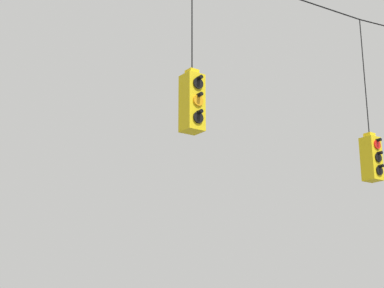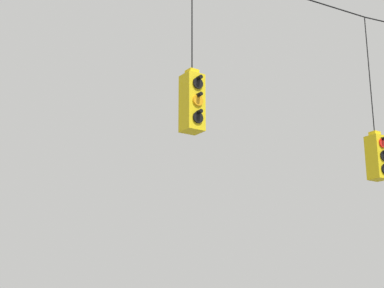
# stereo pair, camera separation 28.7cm
# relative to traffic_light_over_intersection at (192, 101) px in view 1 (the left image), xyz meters

# --- Properties ---
(traffic_light_over_intersection) EXTENTS (0.34, 0.46, 3.46)m
(traffic_light_over_intersection) POSITION_rel_traffic_light_over_intersection_xyz_m (0.00, 0.00, 0.00)
(traffic_light_over_intersection) COLOR yellow
(traffic_light_near_left_pole) EXTENTS (0.34, 0.46, 3.83)m
(traffic_light_near_left_pole) POSITION_rel_traffic_light_over_intersection_xyz_m (4.77, -0.00, -0.31)
(traffic_light_near_left_pole) COLOR yellow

